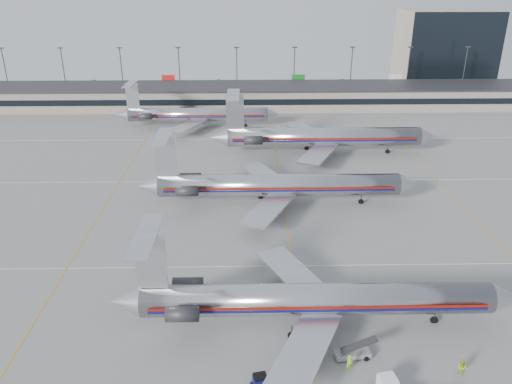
{
  "coord_description": "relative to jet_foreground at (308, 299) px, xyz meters",
  "views": [
    {
      "loc": [
        -6.22,
        -46.71,
        35.39
      ],
      "look_at": [
        -4.77,
        24.38,
        4.5
      ],
      "focal_mm": 35.0,
      "sensor_mm": 36.0,
      "label": 1
    }
  ],
  "objects": [
    {
      "name": "ramp_worker_far",
      "position": [
        13.96,
        -7.99,
        -2.44
      ],
      "size": [
        1.13,
        1.08,
        1.84
      ],
      "primitive_type": "imported",
      "rotation": [
        0.0,
        0.0,
        -0.61
      ],
      "color": "#B0D414",
      "rests_on": "ground"
    },
    {
      "name": "belt_loader",
      "position": [
        4.06,
        -5.31,
        -2.76
      ],
      "size": [
        4.32,
        1.77,
        2.24
      ],
      "rotation": [
        0.0,
        0.0,
        0.13
      ],
      "color": "gray",
      "rests_on": "ground"
    },
    {
      "name": "ground",
      "position": [
        -0.32,
        2.09,
        -3.36
      ],
      "size": [
        260.0,
        260.0,
        0.0
      ],
      "primitive_type": "plane",
      "color": "gray",
      "rests_on": "ground"
    },
    {
      "name": "tug_left",
      "position": [
        -5.27,
        -9.58,
        -2.5
      ],
      "size": [
        2.51,
        1.65,
        1.88
      ],
      "rotation": [
        0.0,
        0.0,
        0.23
      ],
      "color": "#0B0D3C",
      "rests_on": "ground"
    },
    {
      "name": "ramp_worker_near",
      "position": [
        3.31,
        -7.07,
        -2.47
      ],
      "size": [
        0.76,
        0.64,
        1.78
      ],
      "primitive_type": "imported",
      "rotation": [
        0.0,
        0.0,
        0.39
      ],
      "color": "#A0ED16",
      "rests_on": "ground"
    },
    {
      "name": "jet_third_row",
      "position": [
        9.0,
        57.41,
        0.49
      ],
      "size": [
        48.38,
        29.76,
        13.23
      ],
      "color": "#B7B7BB",
      "rests_on": "ground"
    },
    {
      "name": "terminal",
      "position": [
        -0.32,
        100.07,
        -0.2
      ],
      "size": [
        162.0,
        17.0,
        6.25
      ],
      "color": "gray",
      "rests_on": "ground"
    },
    {
      "name": "apron_markings",
      "position": [
        -0.32,
        12.09,
        -3.35
      ],
      "size": [
        160.0,
        0.15,
        0.02
      ],
      "primitive_type": "cube",
      "color": "silver",
      "rests_on": "ground"
    },
    {
      "name": "light_mast_row",
      "position": [
        -0.32,
        114.09,
        5.23
      ],
      "size": [
        163.6,
        0.4,
        15.28
      ],
      "color": "#38383D",
      "rests_on": "ground"
    },
    {
      "name": "jet_back_row",
      "position": [
        -19.52,
        78.86,
        -0.08
      ],
      "size": [
        41.22,
        25.36,
        11.27
      ],
      "color": "#B7B7BB",
      "rests_on": "ground"
    },
    {
      "name": "distant_building",
      "position": [
        61.68,
        130.09,
        9.14
      ],
      "size": [
        30.0,
        20.0,
        25.0
      ],
      "primitive_type": "cube",
      "color": "tan",
      "rests_on": "ground"
    },
    {
      "name": "jet_second_row",
      "position": [
        -2.15,
        31.58,
        0.18
      ],
      "size": [
        46.57,
        27.42,
        12.19
      ],
      "color": "#B7B7BB",
      "rests_on": "ground"
    },
    {
      "name": "jet_foreground",
      "position": [
        0.0,
        0.0,
        0.0
      ],
      "size": [
        44.18,
        26.01,
        11.56
      ],
      "color": "#B7B7BB",
      "rests_on": "ground"
    }
  ]
}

